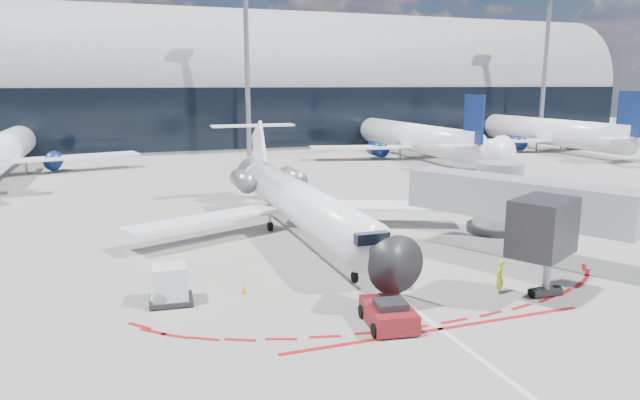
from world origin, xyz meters
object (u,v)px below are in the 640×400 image
object	(u,v)px
regional_jet	(296,200)
uld_container	(171,285)
pushback_tug	(388,314)
ramp_worker	(499,277)

from	to	relation	value
regional_jet	uld_container	xyz separation A→B (m)	(-9.17, -10.11, -1.46)
regional_jet	uld_container	world-z (taller)	regional_jet
pushback_tug	ramp_worker	size ratio (longest dim) A/B	2.79
pushback_tug	uld_container	xyz separation A→B (m)	(-8.42, 5.59, 0.37)
regional_jet	uld_container	size ratio (longest dim) A/B	13.58
ramp_worker	regional_jet	bearing A→B (deg)	-106.63
pushback_tug	uld_container	bearing A→B (deg)	154.66
pushback_tug	uld_container	size ratio (longest dim) A/B	2.26
ramp_worker	uld_container	distance (m)	15.67
ramp_worker	uld_container	bearing A→B (deg)	-54.34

